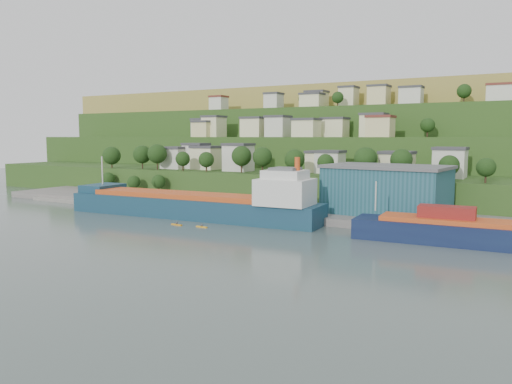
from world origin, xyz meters
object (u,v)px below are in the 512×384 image
Objects in this scene: warehouse at (386,189)px; caravan at (97,193)px; kayak_orange at (177,224)px; cargo_ship_near at (198,207)px; cargo_ship_far at (508,237)px.

warehouse is 5.46× the size of caravan.
kayak_orange is (-44.31, -31.86, -8.19)m from warehouse.
cargo_ship_near is at bearing 104.39° from kayak_orange.
cargo_ship_far is at bearing 13.26° from kayak_orange.
kayak_orange is (2.03, -11.80, -2.85)m from cargo_ship_near.
cargo_ship_near is 12.31m from kayak_orange.
cargo_ship_near is at bearing -150.95° from warehouse.
warehouse is at bearing 20.36° from cargo_ship_near.
kayak_orange is at bearing -138.64° from warehouse.
caravan is 60.17m from kayak_orange.
caravan is 1.78× the size of kayak_orange.
caravan is (-128.79, 13.66, 0.17)m from cargo_ship_far.
warehouse is at bearing 24.33° from caravan.
cargo_ship_far is 74.96m from kayak_orange.
cargo_ship_near is at bearing 6.34° from caravan.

